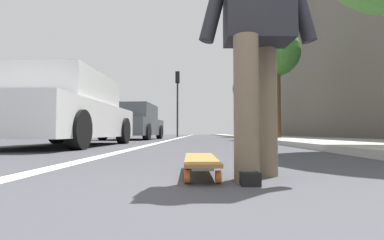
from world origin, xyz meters
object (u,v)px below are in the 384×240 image
(skater_person, at_px, (257,24))
(street_tree_far, at_px, (247,89))
(parked_car_mid, at_px, (134,123))
(pedestrian_distant, at_px, (268,117))
(parked_car_near, at_px, (65,112))
(traffic_light, at_px, (178,92))
(street_tree_mid, at_px, (276,54))
(skateboard, at_px, (201,161))

(skater_person, relative_size, street_tree_far, 0.40)
(skater_person, xyz_separation_m, parked_car_mid, (10.43, 3.17, -0.23))
(skater_person, height_order, pedestrian_distant, skater_person)
(parked_car_near, xyz_separation_m, traffic_light, (13.69, -1.29, 2.38))
(parked_car_near, xyz_separation_m, street_tree_far, (12.66, -5.86, 2.37))
(parked_car_near, bearing_deg, parked_car_mid, -0.16)
(street_tree_mid, bearing_deg, skater_person, 164.54)
(parked_car_mid, bearing_deg, skater_person, -163.10)
(parked_car_mid, relative_size, street_tree_mid, 0.95)
(skater_person, height_order, parked_car_near, skater_person)
(street_tree_far, bearing_deg, skateboard, 169.80)
(street_tree_far, bearing_deg, parked_car_mid, 137.92)
(skater_person, relative_size, traffic_light, 0.36)
(skateboard, height_order, skater_person, skater_person)
(skater_person, distance_m, street_tree_mid, 10.31)
(skateboard, bearing_deg, street_tree_mid, -17.61)
(parked_car_mid, relative_size, traffic_light, 0.93)
(parked_car_near, bearing_deg, traffic_light, -5.37)
(skater_person, xyz_separation_m, street_tree_mid, (9.65, -2.67, 2.46))
(parked_car_mid, relative_size, pedestrian_distant, 2.62)
(parked_car_mid, distance_m, traffic_light, 7.97)
(traffic_light, distance_m, pedestrian_distant, 9.08)
(skateboard, height_order, street_tree_mid, street_tree_mid)
(parked_car_mid, distance_m, street_tree_mid, 6.47)
(parked_car_mid, xyz_separation_m, pedestrian_distant, (-0.15, -5.64, 0.21))
(skater_person, relative_size, street_tree_mid, 0.37)
(parked_car_near, bearing_deg, skater_person, -143.07)
(skateboard, height_order, parked_car_mid, parked_car_mid)
(skateboard, relative_size, street_tree_far, 0.21)
(parked_car_near, distance_m, traffic_light, 13.96)
(parked_car_mid, xyz_separation_m, street_tree_mid, (-0.79, -5.84, 2.69))
(parked_car_near, bearing_deg, street_tree_mid, -47.28)
(parked_car_near, height_order, street_tree_far, street_tree_far)
(skateboard, relative_size, parked_car_near, 0.19)
(parked_car_near, xyz_separation_m, parked_car_mid, (6.19, -0.02, -0.01))
(skateboard, xyz_separation_m, parked_car_mid, (10.29, 2.82, 0.62))
(parked_car_mid, height_order, street_tree_mid, street_tree_mid)
(traffic_light, bearing_deg, pedestrian_distant, -150.26)
(traffic_light, relative_size, street_tree_mid, 1.02)
(pedestrian_distant, bearing_deg, parked_car_mid, 88.44)
(skateboard, bearing_deg, parked_car_mid, 15.36)
(skateboard, distance_m, parked_car_mid, 10.68)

